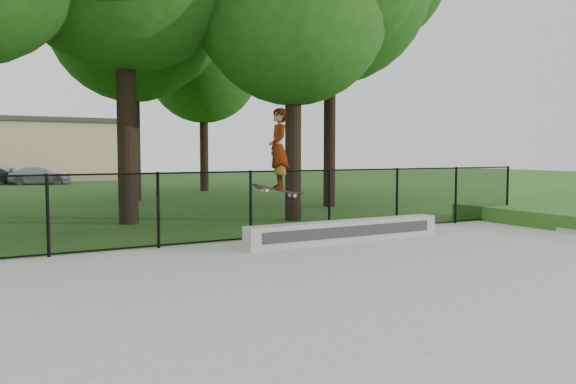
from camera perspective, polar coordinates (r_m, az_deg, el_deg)
ground at (r=7.31m, az=16.80°, el=-11.46°), size 100.00×100.00×0.00m
concrete_slab at (r=7.30m, az=16.80°, el=-11.24°), size 14.00×12.00×0.06m
grind_ledge at (r=11.82m, az=5.92°, el=-4.00°), size 4.58×0.40×0.45m
car_c at (r=37.53m, az=-23.90°, el=1.51°), size 3.57×2.32×1.04m
skater_airborne at (r=10.67m, az=-0.98°, el=4.23°), size 0.83×0.62×1.71m
chainlink_fence at (r=11.97m, az=-3.81°, el=-1.35°), size 16.06×0.06×1.50m
distant_building at (r=43.00m, az=-25.00°, el=3.94°), size 12.40×6.40×4.30m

